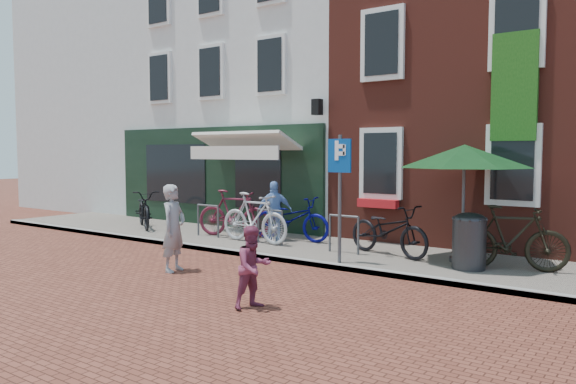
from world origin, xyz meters
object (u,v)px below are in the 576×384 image
Objects in this scene: parking_sign at (340,177)px; woman at (174,228)px; boy at (253,267)px; bicycle_0 at (144,209)px; bicycle_2 at (291,219)px; bicycle_1 at (234,213)px; bicycle_5 at (511,238)px; parasol at (464,152)px; bicycle_3 at (254,218)px; litter_bin at (469,238)px; bicycle_4 at (389,230)px; cafe_person at (275,211)px.

parking_sign reaches higher than woman.
parking_sign is 3.39m from boy.
bicycle_0 is (-4.69, 3.21, -0.19)m from woman.
woman reaches higher than bicycle_2.
bicycle_1 is 6.82m from bicycle_5.
bicycle_0 is (-7.10, 1.11, -1.15)m from parking_sign.
parasol is 1.31× the size of bicycle_1.
woman is 3.04m from bicycle_3.
bicycle_3 reaches higher than bicycle_2.
parasol is 1.31× the size of bicycle_5.
parasol reaches higher than woman.
bicycle_0 is (-9.34, 0.19, -0.04)m from litter_bin.
bicycle_5 is at bearing -75.56° from bicycle_4.
bicycle_3 is at bearing 138.97° from bicycle_2.
bicycle_3 is (-5.11, -0.02, 0.02)m from litter_bin.
boy is 0.60× the size of bicycle_5.
cafe_person is 5.55m from bicycle_5.
cafe_person is 4.48m from bicycle_0.
litter_bin reaches higher than bicycle_4.
parasol is at bearing -65.31° from bicycle_4.
bicycle_0 is 1.00× the size of bicycle_2.
bicycle_4 is (3.08, -0.11, -0.19)m from cafe_person.
woman is 0.81× the size of bicycle_4.
bicycle_4 is at bearing -55.14° from bicycle_0.
bicycle_5 is (5.26, -0.46, 0.06)m from bicycle_2.
bicycle_3 reaches higher than litter_bin.
bicycle_4 is at bearing 70.45° from parking_sign.
bicycle_3 is at bearing 56.89° from boy.
woman is 3.00m from boy.
litter_bin is at bearing -87.68° from bicycle_3.
parking_sign reaches higher than bicycle_5.
parking_sign reaches higher than bicycle_3.
woman is 6.28m from bicycle_5.
bicycle_3 is (1.03, -0.44, 0.00)m from bicycle_1.
bicycle_5 is at bearing 24.25° from litter_bin.
woman is at bearing 172.23° from bicycle_2.
bicycle_1 is at bearing 104.86° from bicycle_4.
bicycle_1 is (-6.15, 0.42, 0.02)m from litter_bin.
bicycle_4 is at bearing -171.03° from parasol.
woman is 1.14× the size of cafe_person.
bicycle_4 is at bearing 17.34° from boy.
woman is 0.83× the size of bicycle_5.
parasol reaches higher than cafe_person.
bicycle_5 is (0.67, 0.30, 0.02)m from litter_bin.
bicycle_5 reaches higher than bicycle_4.
bicycle_0 is 3.21m from bicycle_1.
bicycle_0 is at bearing 106.97° from bicycle_4.
parking_sign is at bearing -141.99° from parasol.
bicycle_3 is (-2.87, 0.90, -1.09)m from parking_sign.
woman is (-4.33, -3.61, -1.45)m from parasol.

